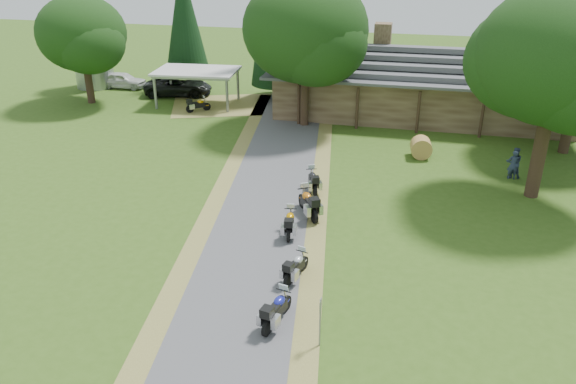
% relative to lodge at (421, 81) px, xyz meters
% --- Properties ---
extents(ground, '(120.00, 120.00, 0.00)m').
position_rel_lodge_xyz_m(ground, '(-6.00, -24.00, -2.45)').
color(ground, '#365618').
rests_on(ground, ground).
extents(driveway, '(51.95, 51.95, 0.00)m').
position_rel_lodge_xyz_m(driveway, '(-6.50, -20.00, -2.45)').
color(driveway, '#49494B').
rests_on(driveway, ground).
extents(lodge, '(21.40, 9.40, 4.90)m').
position_rel_lodge_xyz_m(lodge, '(0.00, 0.00, 0.00)').
color(lodge, brown).
rests_on(lodge, ground).
extents(silo, '(3.35, 3.35, 6.43)m').
position_rel_lodge_xyz_m(silo, '(-27.21, 1.79, 0.76)').
color(silo, gray).
rests_on(silo, ground).
extents(carport, '(6.43, 4.56, 2.65)m').
position_rel_lodge_xyz_m(carport, '(-16.62, -1.29, -1.12)').
color(carport, silver).
rests_on(carport, ground).
extents(car_white_sedan, '(2.25, 5.11, 1.69)m').
position_rel_lodge_xyz_m(car_white_sedan, '(-24.72, 1.92, -1.61)').
color(car_white_sedan, silver).
rests_on(car_white_sedan, ground).
extents(car_dark_suv, '(3.75, 6.28, 2.25)m').
position_rel_lodge_xyz_m(car_dark_suv, '(-19.14, 0.75, -1.33)').
color(car_dark_suv, black).
rests_on(car_dark_suv, ground).
extents(motorcycle_row_a, '(0.96, 1.88, 1.23)m').
position_rel_lodge_xyz_m(motorcycle_row_a, '(-4.15, -25.97, -1.84)').
color(motorcycle_row_a, '#1B1F97').
rests_on(motorcycle_row_a, ground).
extents(motorcycle_row_b, '(0.94, 1.74, 1.13)m').
position_rel_lodge_xyz_m(motorcycle_row_b, '(-4.10, -23.13, -1.88)').
color(motorcycle_row_b, '#A9ACB1').
rests_on(motorcycle_row_b, ground).
extents(motorcycle_row_c, '(0.84, 1.83, 1.21)m').
position_rel_lodge_xyz_m(motorcycle_row_c, '(-5.12, -19.79, -1.85)').
color(motorcycle_row_c, '#D38B01').
rests_on(motorcycle_row_c, ground).
extents(motorcycle_row_d, '(1.64, 2.10, 1.40)m').
position_rel_lodge_xyz_m(motorcycle_row_d, '(-4.68, -17.84, -1.75)').
color(motorcycle_row_d, '#C96C16').
rests_on(motorcycle_row_d, ground).
extents(motorcycle_row_e, '(1.16, 1.86, 1.21)m').
position_rel_lodge_xyz_m(motorcycle_row_e, '(-4.99, -15.06, -1.84)').
color(motorcycle_row_e, black).
rests_on(motorcycle_row_e, ground).
extents(motorcycle_carport_a, '(1.61, 1.50, 1.14)m').
position_rel_lodge_xyz_m(motorcycle_carport_a, '(-15.88, -3.21, -1.88)').
color(motorcycle_carport_a, orange).
rests_on(motorcycle_carport_a, ground).
extents(person_a, '(0.58, 0.45, 1.89)m').
position_rel_lodge_xyz_m(person_a, '(5.17, -11.14, -1.50)').
color(person_a, '#2C3851').
rests_on(person_a, ground).
extents(person_b, '(0.58, 0.42, 2.02)m').
position_rel_lodge_xyz_m(person_b, '(5.23, -10.93, -1.44)').
color(person_b, '#2C3851').
rests_on(person_b, ground).
extents(hay_bale, '(1.33, 1.24, 1.22)m').
position_rel_lodge_xyz_m(hay_bale, '(0.33, -8.96, -1.84)').
color(hay_bale, olive).
rests_on(hay_bale, ground).
extents(sign_post, '(0.33, 0.05, 1.82)m').
position_rel_lodge_xyz_m(sign_post, '(-2.53, -26.80, -1.54)').
color(sign_post, gray).
rests_on(sign_post, ground).
extents(oak_lodge_left, '(8.16, 8.16, 10.42)m').
position_rel_lodge_xyz_m(oak_lodge_left, '(-7.59, -4.54, 2.76)').
color(oak_lodge_left, black).
rests_on(oak_lodge_left, ground).
extents(oak_driveway, '(7.57, 7.57, 11.35)m').
position_rel_lodge_xyz_m(oak_driveway, '(5.89, -13.18, 3.23)').
color(oak_driveway, black).
rests_on(oak_driveway, ground).
extents(oak_silo, '(6.57, 6.57, 8.53)m').
position_rel_lodge_xyz_m(oak_silo, '(-24.91, -2.83, 1.82)').
color(oak_silo, black).
rests_on(oak_silo, ground).
extents(cedar_far, '(3.79, 3.79, 10.25)m').
position_rel_lodge_xyz_m(cedar_far, '(-19.53, 3.94, 2.68)').
color(cedar_far, black).
rests_on(cedar_far, ground).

